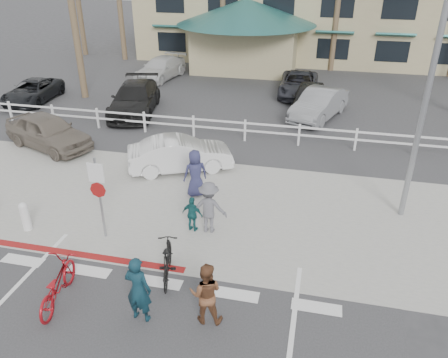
% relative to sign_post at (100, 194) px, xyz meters
% --- Properties ---
extents(ground, '(140.00, 140.00, 0.00)m').
position_rel_sign_post_xyz_m(ground, '(2.30, -2.20, -1.45)').
color(ground, '#333335').
extents(sidewalk_plaza, '(22.00, 7.00, 0.01)m').
position_rel_sign_post_xyz_m(sidewalk_plaza, '(2.30, 2.30, -1.44)').
color(sidewalk_plaza, gray).
rests_on(sidewalk_plaza, ground).
extents(cross_street, '(40.00, 5.00, 0.01)m').
position_rel_sign_post_xyz_m(cross_street, '(2.30, 6.30, -1.45)').
color(cross_street, '#333335').
rests_on(cross_street, ground).
extents(parking_lot, '(50.00, 16.00, 0.01)m').
position_rel_sign_post_xyz_m(parking_lot, '(2.30, 15.80, -1.45)').
color(parking_lot, '#333335').
rests_on(parking_lot, ground).
extents(curb_red, '(7.00, 0.25, 0.02)m').
position_rel_sign_post_xyz_m(curb_red, '(-0.70, -1.00, -1.44)').
color(curb_red, maroon).
rests_on(curb_red, ground).
extents(rail_fence, '(29.40, 0.16, 1.00)m').
position_rel_sign_post_xyz_m(rail_fence, '(2.80, 8.30, -0.95)').
color(rail_fence, silver).
rests_on(rail_fence, ground).
extents(sign_post, '(0.50, 0.10, 2.90)m').
position_rel_sign_post_xyz_m(sign_post, '(0.00, 0.00, 0.00)').
color(sign_post, gray).
rests_on(sign_post, ground).
extents(bollard_0, '(0.26, 0.26, 0.95)m').
position_rel_sign_post_xyz_m(bollard_0, '(-2.50, -0.20, -0.97)').
color(bollard_0, silver).
rests_on(bollard_0, ground).
extents(streetlight_0, '(0.60, 2.00, 9.00)m').
position_rel_sign_post_xyz_m(streetlight_0, '(8.80, 3.30, 3.05)').
color(streetlight_0, gray).
rests_on(streetlight_0, ground).
extents(bike_red, '(0.99, 2.06, 1.04)m').
position_rel_sign_post_xyz_m(bike_red, '(0.17, -2.76, -0.93)').
color(bike_red, maroon).
rests_on(bike_red, ground).
extents(rider_red, '(0.66, 0.47, 1.72)m').
position_rel_sign_post_xyz_m(rider_red, '(2.32, -2.85, -0.59)').
color(rider_red, '#0E2B36').
rests_on(rider_red, ground).
extents(bike_black, '(0.91, 1.82, 1.06)m').
position_rel_sign_post_xyz_m(bike_black, '(2.45, -1.32, -0.92)').
color(bike_black, black).
rests_on(bike_black, ground).
extents(rider_black, '(0.83, 0.69, 1.57)m').
position_rel_sign_post_xyz_m(rider_black, '(3.82, -2.55, -0.67)').
color(rider_black, brown).
rests_on(rider_black, ground).
extents(pedestrian_a, '(1.10, 0.66, 1.66)m').
position_rel_sign_post_xyz_m(pedestrian_a, '(2.96, 0.99, -0.62)').
color(pedestrian_a, '#5D5D65').
rests_on(pedestrian_a, ground).
extents(pedestrian_child, '(0.72, 0.40, 1.15)m').
position_rel_sign_post_xyz_m(pedestrian_child, '(2.47, 0.89, -0.87)').
color(pedestrian_child, '#185456').
rests_on(pedestrian_child, ground).
extents(pedestrian_b, '(0.98, 0.89, 1.69)m').
position_rel_sign_post_xyz_m(pedestrian_b, '(1.94, 3.04, -0.61)').
color(pedestrian_b, '#292B50').
rests_on(pedestrian_b, ground).
extents(car_white_sedan, '(4.22, 2.95, 1.32)m').
position_rel_sign_post_xyz_m(car_white_sedan, '(0.80, 4.85, -0.79)').
color(car_white_sedan, silver).
rests_on(car_white_sedan, ground).
extents(car_red_compact, '(4.68, 3.23, 1.48)m').
position_rel_sign_post_xyz_m(car_red_compact, '(-5.44, 5.68, -0.71)').
color(car_red_compact, '#6E6358').
rests_on(car_red_compact, ground).
extents(lot_car_0, '(2.40, 4.53, 1.21)m').
position_rel_sign_post_xyz_m(lot_car_0, '(-10.08, 11.35, -0.84)').
color(lot_car_0, black).
rests_on(lot_car_0, ground).
extents(lot_car_1, '(3.24, 5.63, 1.54)m').
position_rel_sign_post_xyz_m(lot_car_1, '(-3.66, 10.84, -0.68)').
color(lot_car_1, black).
rests_on(lot_car_1, ground).
extents(lot_car_2, '(1.82, 4.37, 1.48)m').
position_rel_sign_post_xyz_m(lot_car_2, '(5.27, 13.12, -0.71)').
color(lot_car_2, black).
rests_on(lot_car_2, ground).
extents(lot_car_3, '(3.01, 4.74, 1.47)m').
position_rel_sign_post_xyz_m(lot_car_3, '(5.80, 12.17, -0.71)').
color(lot_car_3, gray).
rests_on(lot_car_3, ground).
extents(lot_car_4, '(2.70, 5.01, 1.38)m').
position_rel_sign_post_xyz_m(lot_car_4, '(-4.81, 17.77, -0.76)').
color(lot_car_4, silver).
rests_on(lot_car_4, ground).
extents(lot_car_5, '(2.33, 4.82, 1.32)m').
position_rel_sign_post_xyz_m(lot_car_5, '(4.49, 16.05, -0.79)').
color(lot_car_5, '#282931').
rests_on(lot_car_5, ground).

